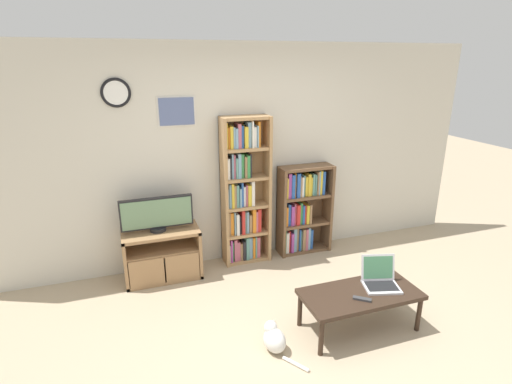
# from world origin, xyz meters

# --- Properties ---
(ground_plane) EXTENTS (18.00, 18.00, 0.00)m
(ground_plane) POSITION_xyz_m (0.00, 0.00, 0.00)
(ground_plane) COLOR tan
(wall_back) EXTENTS (6.19, 0.09, 2.60)m
(wall_back) POSITION_xyz_m (-0.01, 1.98, 1.31)
(wall_back) COLOR beige
(wall_back) RESTS_ON ground_plane
(tv_stand) EXTENTS (0.85, 0.42, 0.58)m
(tv_stand) POSITION_xyz_m (-1.02, 1.70, 0.29)
(tv_stand) COLOR #9E754C
(tv_stand) RESTS_ON ground_plane
(television) EXTENTS (0.79, 0.18, 0.39)m
(television) POSITION_xyz_m (-1.04, 1.72, 0.78)
(television) COLOR black
(television) RESTS_ON tv_stand
(bookshelf_tall) EXTENTS (0.57, 0.26, 1.80)m
(bookshelf_tall) POSITION_xyz_m (-0.01, 1.82, 0.87)
(bookshelf_tall) COLOR tan
(bookshelf_tall) RESTS_ON ground_plane
(bookshelf_short) EXTENTS (0.69, 0.26, 1.15)m
(bookshelf_short) POSITION_xyz_m (0.76, 1.82, 0.58)
(bookshelf_short) COLOR brown
(bookshelf_short) RESTS_ON ground_plane
(coffee_table) EXTENTS (1.09, 0.51, 0.38)m
(coffee_table) POSITION_xyz_m (0.60, 0.18, 0.34)
(coffee_table) COLOR #332319
(coffee_table) RESTS_ON ground_plane
(laptop) EXTENTS (0.39, 0.37, 0.27)m
(laptop) POSITION_xyz_m (0.84, 0.23, 0.45)
(laptop) COLOR silver
(laptop) RESTS_ON coffee_table
(remote_near_laptop) EXTENTS (0.15, 0.13, 0.02)m
(remote_near_laptop) POSITION_xyz_m (0.54, 0.07, 0.39)
(remote_near_laptop) COLOR #38383A
(remote_near_laptop) RESTS_ON coffee_table
(cat) EXTENTS (0.29, 0.47, 0.27)m
(cat) POSITION_xyz_m (-0.25, 0.15, 0.12)
(cat) COLOR white
(cat) RESTS_ON ground_plane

